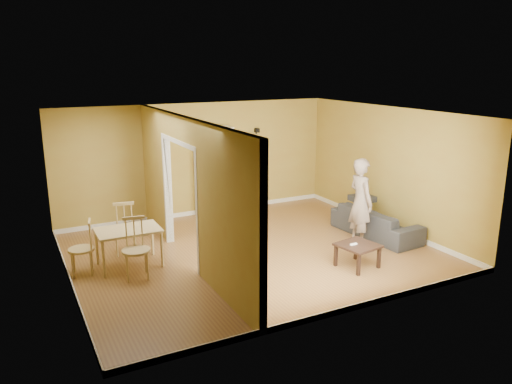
# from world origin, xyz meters

# --- Properties ---
(room_shell) EXTENTS (6.50, 6.50, 6.50)m
(room_shell) POSITION_xyz_m (0.00, 0.00, 1.30)
(room_shell) COLOR olive
(room_shell) RESTS_ON ground
(partition) EXTENTS (0.22, 5.50, 2.60)m
(partition) POSITION_xyz_m (-1.20, 0.00, 1.30)
(partition) COLOR #A6943F
(partition) RESTS_ON ground
(wall_speaker) EXTENTS (0.10, 0.10, 0.10)m
(wall_speaker) POSITION_xyz_m (1.50, 2.69, 1.90)
(wall_speaker) COLOR black
(wall_speaker) RESTS_ON room_shell
(sofa) EXTENTS (2.05, 1.00, 0.76)m
(sofa) POSITION_xyz_m (2.70, -0.34, 0.38)
(sofa) COLOR black
(sofa) RESTS_ON ground
(person) EXTENTS (0.77, 0.62, 2.02)m
(person) POSITION_xyz_m (2.07, -0.59, 1.01)
(person) COLOR slate
(person) RESTS_ON ground
(bookshelf) EXTENTS (0.87, 0.38, 2.06)m
(bookshelf) POSITION_xyz_m (0.32, 2.61, 1.03)
(bookshelf) COLOR white
(bookshelf) RESTS_ON ground
(paper_box_navy_a) EXTENTS (0.44, 0.29, 0.23)m
(paper_box_navy_a) POSITION_xyz_m (0.33, 2.56, 0.55)
(paper_box_navy_a) COLOR #1C1B50
(paper_box_navy_a) RESTS_ON bookshelf
(paper_box_teal) EXTENTS (0.41, 0.27, 0.21)m
(paper_box_teal) POSITION_xyz_m (0.26, 2.56, 0.94)
(paper_box_teal) COLOR #1D7867
(paper_box_teal) RESTS_ON bookshelf
(paper_box_navy_b) EXTENTS (0.41, 0.27, 0.21)m
(paper_box_navy_b) POSITION_xyz_m (0.36, 2.56, 1.34)
(paper_box_navy_b) COLOR navy
(paper_box_navy_b) RESTS_ON bookshelf
(paper_box_navy_c) EXTENTS (0.39, 0.26, 0.20)m
(paper_box_navy_c) POSITION_xyz_m (0.33, 2.56, 1.54)
(paper_box_navy_c) COLOR #161151
(paper_box_navy_c) RESTS_ON bookshelf
(coffee_table) EXTENTS (0.63, 0.63, 0.42)m
(coffee_table) POSITION_xyz_m (1.32, -1.49, 0.36)
(coffee_table) COLOR black
(coffee_table) RESTS_ON ground
(game_controller) EXTENTS (0.13, 0.04, 0.03)m
(game_controller) POSITION_xyz_m (1.24, -1.47, 0.43)
(game_controller) COLOR white
(game_controller) RESTS_ON coffee_table
(dining_table) EXTENTS (1.08, 0.72, 0.68)m
(dining_table) POSITION_xyz_m (-2.20, 0.39, 0.60)
(dining_table) COLOR #D2B17F
(dining_table) RESTS_ON ground
(chair_left) EXTENTS (0.50, 0.50, 0.94)m
(chair_left) POSITION_xyz_m (-2.99, 0.39, 0.47)
(chair_left) COLOR tan
(chair_left) RESTS_ON ground
(chair_near) EXTENTS (0.54, 0.54, 1.02)m
(chair_near) POSITION_xyz_m (-2.21, -0.18, 0.51)
(chair_near) COLOR tan
(chair_near) RESTS_ON ground
(chair_far) EXTENTS (0.56, 0.56, 1.05)m
(chair_far) POSITION_xyz_m (-2.12, 1.01, 0.52)
(chair_far) COLOR tan
(chair_far) RESTS_ON ground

